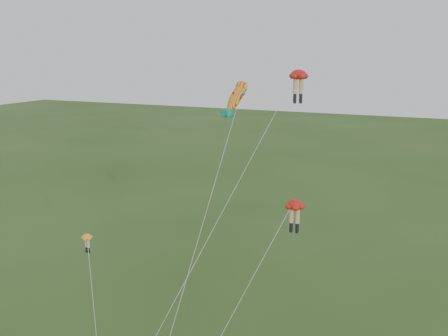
% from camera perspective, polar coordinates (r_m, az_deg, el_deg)
% --- Properties ---
extents(legs_kite_red_high, '(7.53, 15.85, 19.73)m').
position_cam_1_polar(legs_kite_red_high, '(38.67, 8.26, 9.81)').
color(legs_kite_red_high, red).
rests_on(legs_kite_red_high, ground).
extents(legs_kite_red_mid, '(5.65, 6.52, 12.06)m').
position_cam_1_polar(legs_kite_red_mid, '(31.55, 7.82, -4.89)').
color(legs_kite_red_mid, red).
rests_on(legs_kite_red_mid, ground).
extents(legs_kite_yellow, '(4.27, 4.61, 8.18)m').
position_cam_1_polar(legs_kite_yellow, '(37.67, -15.31, -8.63)').
color(legs_kite_yellow, '#FFAA20').
rests_on(legs_kite_yellow, ground).
extents(fish_kite, '(2.49, 10.95, 19.32)m').
position_cam_1_polar(fish_kite, '(34.29, 1.39, 8.00)').
color(fish_kite, yellow).
rests_on(fish_kite, ground).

